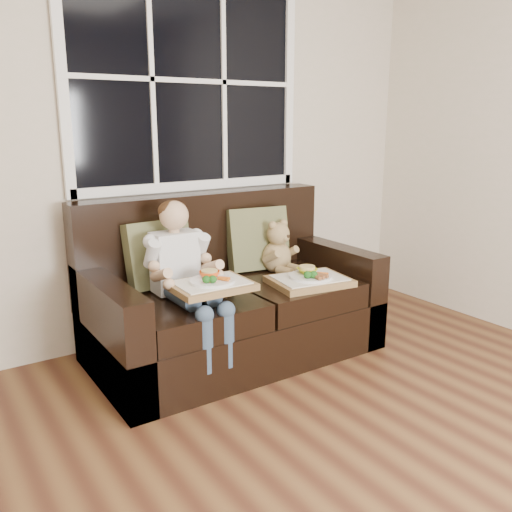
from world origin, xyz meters
TOP-DOWN VIEW (x-y plane):
  - window_back at (0.44, 2.48)m, footprint 1.62×0.04m
  - loveseat at (0.44, 2.02)m, footprint 1.70×0.92m
  - pillow_left at (0.06, 2.17)m, footprint 0.40×0.20m
  - pillow_right at (0.76, 2.17)m, footprint 0.43×0.25m
  - child at (0.08, 1.90)m, footprint 0.36×0.59m
  - teddy_bear at (0.83, 2.05)m, footprint 0.23×0.28m
  - tray_left at (0.14, 1.68)m, footprint 0.42×0.32m
  - tray_right at (0.82, 1.70)m, footprint 0.50×0.41m

SIDE VIEW (x-z plane):
  - loveseat at x=0.44m, z-range -0.17..0.79m
  - tray_right at x=0.82m, z-range 0.43..0.53m
  - tray_left at x=0.14m, z-range 0.53..0.62m
  - teddy_bear at x=0.83m, z-range 0.41..0.77m
  - child at x=0.08m, z-range 0.22..1.04m
  - pillow_left at x=0.06m, z-range 0.44..0.85m
  - pillow_right at x=0.76m, z-range 0.44..0.86m
  - window_back at x=0.44m, z-range 0.96..2.33m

